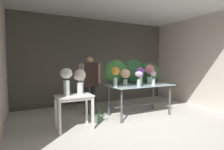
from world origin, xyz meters
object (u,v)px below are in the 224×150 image
at_px(side_table_white, 74,100).
at_px(florist, 90,78).
at_px(vase_lilac_lilies, 139,77).
at_px(vase_cream_lisianthus_tall, 80,79).
at_px(vase_white_roses_tall, 66,79).
at_px(vase_blush_roses, 153,76).
at_px(vase_rosy_carnations, 149,72).
at_px(vase_peach_anemones, 125,75).
at_px(vase_violet_freesia, 140,74).
at_px(vase_sunset_stock, 115,74).
at_px(watering_can, 97,117).
at_px(display_table_glass, 140,90).

bearing_deg(side_table_white, florist, 52.74).
bearing_deg(vase_lilac_lilies, vase_cream_lisianthus_tall, 171.99).
bearing_deg(vase_lilac_lilies, vase_white_roses_tall, 174.97).
distance_m(vase_blush_roses, vase_cream_lisianthus_tall, 2.03).
bearing_deg(vase_rosy_carnations, vase_peach_anemones, -179.41).
height_order(vase_violet_freesia, vase_lilac_lilies, vase_violet_freesia).
distance_m(side_table_white, florist, 1.19).
distance_m(vase_sunset_stock, vase_cream_lisianthus_tall, 0.93).
bearing_deg(vase_lilac_lilies, watering_can, 161.76).
relative_size(vase_blush_roses, vase_sunset_stock, 0.75).
bearing_deg(florist, watering_can, -97.72).
distance_m(vase_rosy_carnations, vase_cream_lisianthus_tall, 2.12).
relative_size(display_table_glass, vase_cream_lisianthus_tall, 3.12).
relative_size(display_table_glass, florist, 1.07).
height_order(vase_peach_anemones, vase_lilac_lilies, vase_peach_anemones).
xyz_separation_m(side_table_white, vase_peach_anemones, (1.45, 0.31, 0.47)).
bearing_deg(vase_cream_lisianthus_tall, display_table_glass, 5.13).
relative_size(side_table_white, vase_lilac_lilies, 2.01).
distance_m(vase_violet_freesia, vase_lilac_lilies, 0.39).
height_order(vase_violet_freesia, vase_blush_roses, vase_violet_freesia).
xyz_separation_m(side_table_white, vase_violet_freesia, (1.81, 0.14, 0.49)).
xyz_separation_m(vase_peach_anemones, vase_lilac_lilies, (0.12, -0.46, -0.01)).
height_order(florist, vase_lilac_lilies, florist).
xyz_separation_m(vase_violet_freesia, vase_rosy_carnations, (0.44, 0.17, 0.05)).
height_order(vase_rosy_carnations, vase_cream_lisianthus_tall, vase_rosy_carnations).
relative_size(display_table_glass, vase_blush_roses, 4.74).
height_order(display_table_glass, vase_white_roses_tall, vase_white_roses_tall).
xyz_separation_m(vase_blush_roses, vase_peach_anemones, (-0.73, 0.25, 0.04)).
bearing_deg(vase_lilac_lilies, side_table_white, 174.49).
distance_m(display_table_glass, vase_blush_roses, 0.51).
bearing_deg(side_table_white, vase_lilac_lilies, -5.51).
distance_m(side_table_white, vase_violet_freesia, 1.89).
distance_m(vase_blush_roses, watering_can, 1.85).
bearing_deg(vase_sunset_stock, vase_cream_lisianthus_tall, -174.45).
bearing_deg(florist, vase_cream_lisianthus_tall, -121.99).
height_order(florist, vase_white_roses_tall, florist).
bearing_deg(watering_can, vase_cream_lisianthus_tall, -164.02).
relative_size(vase_blush_roses, vase_white_roses_tall, 0.62).
relative_size(display_table_glass, vase_peach_anemones, 4.07).
bearing_deg(vase_cream_lisianthus_tall, vase_rosy_carnations, 7.30).
xyz_separation_m(vase_violet_freesia, vase_lilac_lilies, (-0.25, -0.30, -0.03)).
bearing_deg(vase_rosy_carnations, vase_blush_roses, -105.59).
height_order(vase_peach_anemones, vase_cream_lisianthus_tall, vase_cream_lisianthus_tall).
relative_size(vase_sunset_stock, watering_can, 1.37).
relative_size(vase_rosy_carnations, vase_lilac_lilies, 1.39).
distance_m(vase_sunset_stock, vase_rosy_carnations, 1.20).
height_order(vase_blush_roses, vase_rosy_carnations, vase_rosy_carnations).
bearing_deg(vase_cream_lisianthus_tall, side_table_white, -162.56).
relative_size(vase_white_roses_tall, vase_cream_lisianthus_tall, 1.05).
distance_m(display_table_glass, vase_cream_lisianthus_tall, 1.73).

